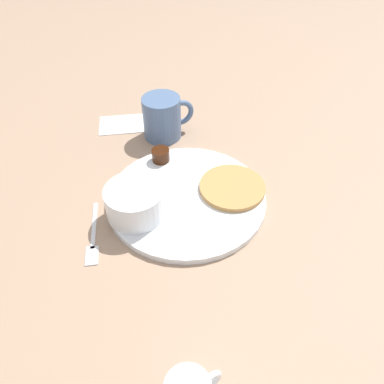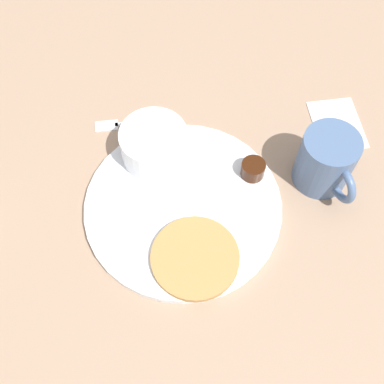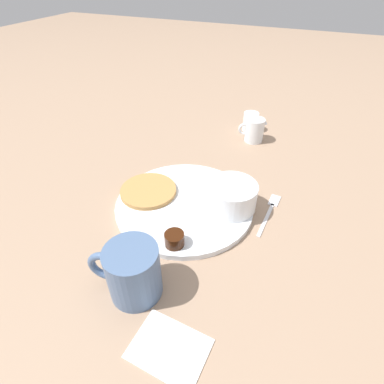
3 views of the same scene
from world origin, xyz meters
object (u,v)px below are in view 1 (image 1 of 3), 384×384
Objects in this scene: plate at (186,198)px; bowl at (135,201)px; coffee_mug at (163,117)px; fork at (93,239)px.

bowl is at bearing -164.72° from plate.
plate is at bearing 15.28° from bowl.
coffee_mug is at bearing 70.74° from bowl.
plate reaches higher than fork.
bowl reaches higher than fork.
bowl is at bearing 24.60° from fork.
coffee_mug reaches higher than bowl.
bowl is at bearing -109.26° from coffee_mug.
fork is (-0.16, -0.27, -0.04)m from coffee_mug.
plate is 2.52× the size of coffee_mug.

